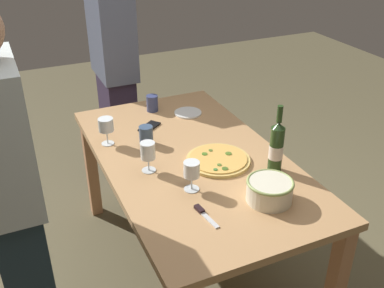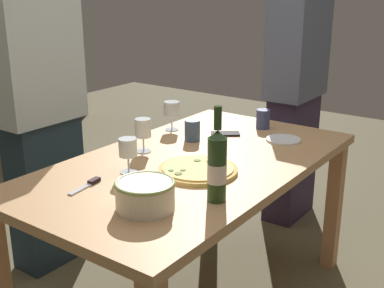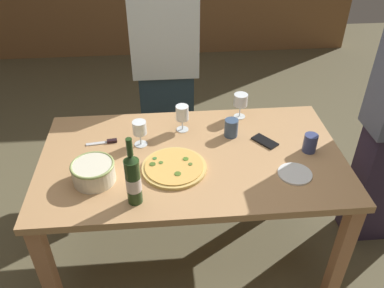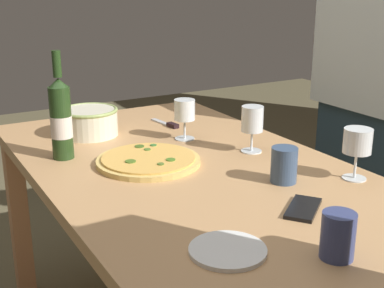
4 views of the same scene
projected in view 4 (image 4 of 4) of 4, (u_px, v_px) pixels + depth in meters
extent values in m
cube|color=tan|center=(192.00, 173.00, 1.65)|extent=(1.60, 0.90, 0.04)
cube|color=tan|center=(19.00, 220.00, 2.19)|extent=(0.07, 0.07, 0.71)
cube|color=tan|center=(186.00, 184.00, 2.57)|extent=(0.07, 0.07, 0.71)
cylinder|color=#DAB662|center=(148.00, 161.00, 1.68)|extent=(0.33, 0.33, 0.02)
cylinder|color=#E6AE52|center=(148.00, 158.00, 1.67)|extent=(0.30, 0.30, 0.01)
cylinder|color=#497524|center=(171.00, 160.00, 1.64)|extent=(0.03, 0.03, 0.00)
cylinder|color=#3A7533|center=(153.00, 145.00, 1.78)|extent=(0.02, 0.02, 0.00)
cylinder|color=#416122|center=(139.00, 146.00, 1.77)|extent=(0.03, 0.03, 0.00)
cylinder|color=#4D6D24|center=(130.00, 161.00, 1.63)|extent=(0.03, 0.03, 0.00)
cylinder|color=#4D722B|center=(147.00, 150.00, 1.74)|extent=(0.02, 0.02, 0.00)
cylinder|color=#516C2A|center=(161.00, 164.00, 1.60)|extent=(0.02, 0.02, 0.00)
cylinder|color=silver|center=(90.00, 122.00, 1.96)|extent=(0.21, 0.21, 0.10)
torus|color=#94A85E|center=(89.00, 110.00, 1.95)|extent=(0.21, 0.21, 0.01)
cylinder|color=#233D1A|center=(61.00, 123.00, 1.70)|extent=(0.07, 0.07, 0.23)
cone|color=#233D1A|center=(58.00, 83.00, 1.66)|extent=(0.07, 0.07, 0.03)
cylinder|color=#233D1A|center=(57.00, 64.00, 1.64)|extent=(0.03, 0.03, 0.08)
cylinder|color=silver|center=(62.00, 127.00, 1.70)|extent=(0.07, 0.07, 0.07)
cylinder|color=white|center=(185.00, 139.00, 1.93)|extent=(0.07, 0.07, 0.00)
cylinder|color=white|center=(185.00, 129.00, 1.92)|extent=(0.01, 0.01, 0.07)
cylinder|color=white|center=(185.00, 110.00, 1.89)|extent=(0.07, 0.07, 0.07)
cylinder|color=maroon|center=(185.00, 117.00, 1.90)|extent=(0.06, 0.06, 0.02)
cylinder|color=white|center=(251.00, 151.00, 1.79)|extent=(0.07, 0.07, 0.00)
cylinder|color=white|center=(252.00, 141.00, 1.78)|extent=(0.01, 0.01, 0.07)
cylinder|color=white|center=(252.00, 119.00, 1.76)|extent=(0.07, 0.07, 0.08)
cylinder|color=maroon|center=(252.00, 127.00, 1.77)|extent=(0.06, 0.06, 0.03)
cylinder|color=white|center=(354.00, 178.00, 1.55)|extent=(0.07, 0.07, 0.00)
cylinder|color=white|center=(355.00, 165.00, 1.54)|extent=(0.01, 0.01, 0.08)
cylinder|color=white|center=(358.00, 141.00, 1.52)|extent=(0.08, 0.08, 0.07)
cylinder|color=maroon|center=(357.00, 147.00, 1.52)|extent=(0.07, 0.07, 0.03)
cylinder|color=#3A5171|center=(284.00, 165.00, 1.52)|extent=(0.08, 0.08, 0.10)
cylinder|color=navy|center=(338.00, 236.00, 1.11)|extent=(0.07, 0.07, 0.10)
cylinder|color=white|center=(228.00, 250.00, 1.14)|extent=(0.17, 0.17, 0.01)
cube|color=black|center=(303.00, 208.00, 1.34)|extent=(0.14, 0.16, 0.01)
cube|color=silver|center=(161.00, 122.00, 2.14)|extent=(0.12, 0.04, 0.01)
cube|color=black|center=(173.00, 125.00, 2.07)|extent=(0.06, 0.03, 0.02)
cube|color=#20323E|center=(360.00, 199.00, 2.26)|extent=(0.38, 0.20, 0.81)
cube|color=silver|center=(378.00, 30.00, 2.05)|extent=(0.45, 0.24, 0.61)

